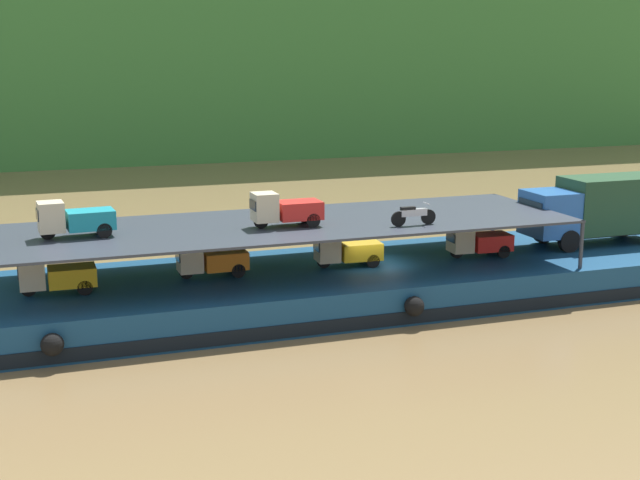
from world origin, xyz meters
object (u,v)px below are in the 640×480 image
covered_lorry (599,208)px  mini_truck_lower_fore (478,241)px  mini_truck_lower_stern (56,275)px  mini_truck_lower_mid (347,250)px  cargo_barge (371,282)px  mini_truck_lower_aft (211,260)px  motorcycle_upper_port (413,215)px  mini_truck_upper_stern (75,219)px  mini_truck_upper_mid (285,209)px

covered_lorry → mini_truck_lower_fore: size_ratio=2.81×
mini_truck_lower_stern → mini_truck_lower_mid: size_ratio=0.98×
cargo_barge → mini_truck_lower_aft: 6.91m
mini_truck_lower_stern → motorcycle_upper_port: 13.72m
motorcycle_upper_port → mini_truck_lower_aft: bearing=162.7°
mini_truck_lower_stern → mini_truck_lower_mid: bearing=1.7°
motorcycle_upper_port → mini_truck_lower_mid: bearing=132.2°
mini_truck_lower_fore → mini_truck_upper_stern: (-16.70, 0.29, 2.00)m
mini_truck_lower_stern → mini_truck_lower_fore: 17.51m
mini_truck_upper_stern → mini_truck_lower_fore: bearing=-1.0°
mini_truck_lower_aft → mini_truck_lower_mid: size_ratio=0.99×
covered_lorry → mini_truck_lower_aft: 18.10m
covered_lorry → mini_truck_lower_aft: covered_lorry is taller
mini_truck_upper_stern → motorcycle_upper_port: (12.69, -2.13, -0.26)m
cargo_barge → mini_truck_lower_aft: size_ratio=11.85×
covered_lorry → mini_truck_lower_stern: size_ratio=2.86×
mini_truck_lower_aft → motorcycle_upper_port: size_ratio=1.45×
covered_lorry → mini_truck_lower_stern: bearing=-178.9°
cargo_barge → mini_truck_lower_fore: size_ratio=11.66×
cargo_barge → covered_lorry: covered_lorry is taller
cargo_barge → motorcycle_upper_port: 3.91m
mini_truck_lower_aft → mini_truck_upper_mid: (2.80, -0.92, 2.00)m
mini_truck_lower_aft → mini_truck_upper_mid: size_ratio=1.00×
mini_truck_lower_fore → mini_truck_upper_mid: (-8.82, -0.39, 2.00)m
cargo_barge → covered_lorry: 11.58m
covered_lorry → mini_truck_lower_mid: bearing=-179.5°
mini_truck_lower_mid → mini_truck_upper_stern: size_ratio=1.00×
mini_truck_lower_fore → mini_truck_lower_stern: bearing=-179.9°
covered_lorry → mini_truck_lower_stern: covered_lorry is taller
covered_lorry → mini_truck_upper_mid: 15.33m
mini_truck_lower_stern → cargo_barge: bearing=1.3°
covered_lorry → mini_truck_upper_mid: bearing=-176.9°
mini_truck_lower_aft → motorcycle_upper_port: bearing=-17.3°
mini_truck_upper_stern → mini_truck_lower_mid: bearing=0.1°
mini_truck_lower_aft → mini_truck_upper_stern: (-5.08, -0.24, 2.00)m
mini_truck_lower_fore → mini_truck_upper_mid: mini_truck_upper_mid is taller
mini_truck_lower_fore → mini_truck_lower_aft: bearing=177.4°
cargo_barge → mini_truck_lower_stern: mini_truck_lower_stern is taller
mini_truck_lower_fore → mini_truck_upper_stern: 16.83m
mini_truck_lower_aft → mini_truck_lower_mid: 5.66m
mini_truck_lower_mid → motorcycle_upper_port: size_ratio=1.47×
mini_truck_lower_fore → mini_truck_upper_stern: size_ratio=1.00×
cargo_barge → mini_truck_lower_stern: 12.73m
mini_truck_lower_mid → mini_truck_upper_stern: bearing=-179.9°
covered_lorry → motorcycle_upper_port: 10.73m
mini_truck_lower_stern → mini_truck_lower_aft: 5.91m
covered_lorry → mini_truck_upper_mid: mini_truck_upper_mid is taller
mini_truck_lower_mid → mini_truck_lower_fore: size_ratio=1.00×
cargo_barge → mini_truck_upper_stern: (-11.84, 0.02, 3.44)m
covered_lorry → mini_truck_lower_mid: covered_lorry is taller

